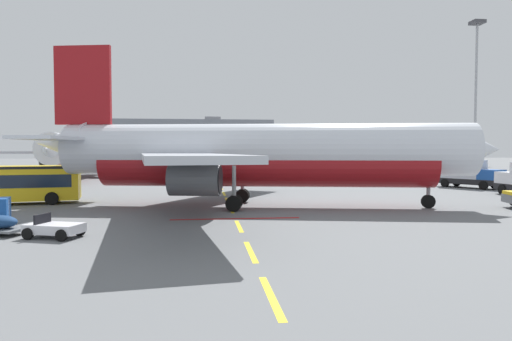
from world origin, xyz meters
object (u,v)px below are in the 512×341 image
at_px(airliner_mid_left, 439,154).
at_px(baggage_train, 0,225).
at_px(airliner_foreground, 257,154).
at_px(apron_light_mast_far, 476,80).
at_px(airliner_far_center, 82,152).
at_px(catering_truck, 468,173).

height_order(airliner_mid_left, baggage_train, airliner_mid_left).
height_order(airliner_foreground, apron_light_mast_far, apron_light_mast_far).
height_order(airliner_mid_left, airliner_far_center, airliner_far_center).
height_order(airliner_foreground, catering_truck, airliner_foreground).
bearing_deg(airliner_foreground, airliner_mid_left, 53.67).
relative_size(airliner_foreground, airliner_far_center, 0.98).
bearing_deg(catering_truck, baggage_train, -148.60).
distance_m(airliner_mid_left, catering_truck, 67.28).
bearing_deg(baggage_train, airliner_foreground, 35.15).
relative_size(airliner_mid_left, apron_light_mast_far, 1.26).
distance_m(catering_truck, baggage_train, 46.45).
distance_m(airliner_far_center, catering_truck, 52.61).
relative_size(airliner_far_center, catering_truck, 4.87).
bearing_deg(airliner_far_center, baggage_train, -80.14).
bearing_deg(airliner_mid_left, airliner_foreground, -126.33).
bearing_deg(baggage_train, catering_truck, 31.40).
xyz_separation_m(airliner_mid_left, apron_light_mast_far, (-18.67, -44.77, 11.30)).
height_order(baggage_train, apron_light_mast_far, apron_light_mast_far).
distance_m(airliner_mid_left, baggage_train, 109.30).
bearing_deg(catering_truck, airliner_foreground, -150.80).
height_order(airliner_foreground, baggage_train, airliner_foreground).
bearing_deg(apron_light_mast_far, airliner_foreground, -140.43).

